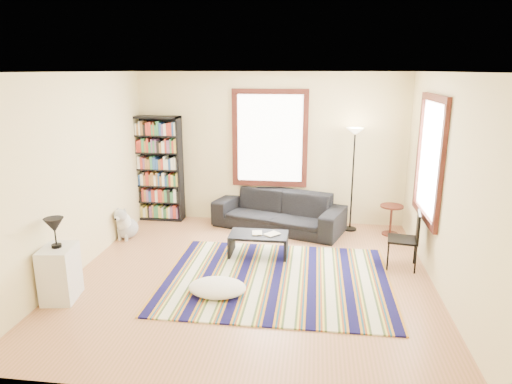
# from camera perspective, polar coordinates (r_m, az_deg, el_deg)

# --- Properties ---
(floor) EXTENTS (5.00, 5.00, 0.10)m
(floor) POSITION_cam_1_polar(r_m,az_deg,el_deg) (6.59, -0.57, -10.83)
(floor) COLOR #B87754
(floor) RESTS_ON ground
(ceiling) EXTENTS (5.00, 5.00, 0.10)m
(ceiling) POSITION_cam_1_polar(r_m,az_deg,el_deg) (5.93, -0.65, 15.26)
(ceiling) COLOR white
(ceiling) RESTS_ON floor
(wall_back) EXTENTS (5.00, 0.10, 2.80)m
(wall_back) POSITION_cam_1_polar(r_m,az_deg,el_deg) (8.58, 1.78, 5.46)
(wall_back) COLOR beige
(wall_back) RESTS_ON floor
(wall_front) EXTENTS (5.00, 0.10, 2.80)m
(wall_front) POSITION_cam_1_polar(r_m,az_deg,el_deg) (3.71, -6.18, -7.66)
(wall_front) COLOR beige
(wall_front) RESTS_ON floor
(wall_left) EXTENTS (0.10, 5.00, 2.80)m
(wall_left) POSITION_cam_1_polar(r_m,az_deg,el_deg) (6.93, -22.00, 2.04)
(wall_left) COLOR beige
(wall_left) RESTS_ON floor
(wall_right) EXTENTS (0.10, 5.00, 2.80)m
(wall_right) POSITION_cam_1_polar(r_m,az_deg,el_deg) (6.28, 23.08, 0.69)
(wall_right) COLOR beige
(wall_right) RESTS_ON floor
(window_back) EXTENTS (1.20, 0.06, 1.60)m
(window_back) POSITION_cam_1_polar(r_m,az_deg,el_deg) (8.47, 1.74, 6.71)
(window_back) COLOR white
(window_back) RESTS_ON wall_back
(window_right) EXTENTS (0.06, 1.20, 1.60)m
(window_right) POSITION_cam_1_polar(r_m,az_deg,el_deg) (6.98, 20.93, 3.92)
(window_right) COLOR white
(window_right) RESTS_ON wall_right
(rug) EXTENTS (3.11, 2.49, 0.02)m
(rug) POSITION_cam_1_polar(r_m,az_deg,el_deg) (6.47, 2.59, -10.80)
(rug) COLOR #0D0B39
(rug) RESTS_ON floor
(sofa) EXTENTS (2.51, 1.60, 0.68)m
(sofa) POSITION_cam_1_polar(r_m,az_deg,el_deg) (8.33, 2.82, -2.35)
(sofa) COLOR black
(sofa) RESTS_ON floor
(bookshelf) EXTENTS (0.90, 0.30, 2.00)m
(bookshelf) POSITION_cam_1_polar(r_m,az_deg,el_deg) (8.90, -12.08, 2.85)
(bookshelf) COLOR black
(bookshelf) RESTS_ON floor
(coffee_table) EXTENTS (1.02, 0.78, 0.36)m
(coffee_table) POSITION_cam_1_polar(r_m,az_deg,el_deg) (7.18, 0.32, -6.61)
(coffee_table) COLOR black
(coffee_table) RESTS_ON floor
(book_a) EXTENTS (0.23, 0.18, 0.02)m
(book_a) POSITION_cam_1_polar(r_m,az_deg,el_deg) (7.12, -0.48, -5.15)
(book_a) COLOR beige
(book_a) RESTS_ON coffee_table
(book_b) EXTENTS (0.28, 0.28, 0.02)m
(book_b) POSITION_cam_1_polar(r_m,az_deg,el_deg) (7.14, 1.57, -5.11)
(book_b) COLOR beige
(book_b) RESTS_ON coffee_table
(floor_cushion) EXTENTS (0.86, 0.72, 0.19)m
(floor_cushion) POSITION_cam_1_polar(r_m,az_deg,el_deg) (6.06, -4.86, -11.82)
(floor_cushion) COLOR white
(floor_cushion) RESTS_ON floor
(floor_lamp) EXTENTS (0.35, 0.35, 1.86)m
(floor_lamp) POSITION_cam_1_polar(r_m,az_deg,el_deg) (8.27, 11.97, 1.45)
(floor_lamp) COLOR black
(floor_lamp) RESTS_ON floor
(side_table) EXTENTS (0.48, 0.48, 0.54)m
(side_table) POSITION_cam_1_polar(r_m,az_deg,el_deg) (8.37, 16.50, -3.39)
(side_table) COLOR #401910
(side_table) RESTS_ON floor
(folding_chair) EXTENTS (0.48, 0.46, 0.86)m
(folding_chair) POSITION_cam_1_polar(r_m,az_deg,el_deg) (7.02, 17.87, -5.69)
(folding_chair) COLOR black
(folding_chair) RESTS_ON floor
(white_cabinet) EXTENTS (0.45, 0.55, 0.70)m
(white_cabinet) POSITION_cam_1_polar(r_m,az_deg,el_deg) (6.33, -23.31, -9.31)
(white_cabinet) COLOR silver
(white_cabinet) RESTS_ON floor
(table_lamp) EXTENTS (0.31, 0.31, 0.38)m
(table_lamp) POSITION_cam_1_polar(r_m,az_deg,el_deg) (6.14, -23.83, -4.70)
(table_lamp) COLOR black
(table_lamp) RESTS_ON white_cabinet
(dog) EXTENTS (0.48, 0.61, 0.56)m
(dog) POSITION_cam_1_polar(r_m,az_deg,el_deg) (8.20, -15.81, -3.64)
(dog) COLOR silver
(dog) RESTS_ON floor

